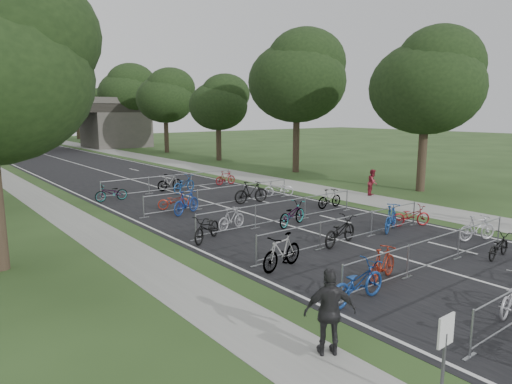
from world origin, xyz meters
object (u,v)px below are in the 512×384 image
park_sign (445,346)px  pedestrian_c (330,312)px  overpass_bridge (30,124)px  pedestrian_b (373,182)px

park_sign → pedestrian_c: size_ratio=0.95×
overpass_bridge → pedestrian_b: bearing=-79.2°
overpass_bridge → park_sign: overpass_bridge is taller
pedestrian_b → pedestrian_c: (-16.07, -11.36, 0.15)m
pedestrian_b → pedestrian_c: bearing=-165.1°
park_sign → pedestrian_c: bearing=91.5°
park_sign → pedestrian_c: pedestrian_c is taller
pedestrian_b → park_sign: bearing=-159.4°
pedestrian_c → pedestrian_b: bearing=-111.7°
park_sign → pedestrian_c: (-0.07, 2.55, -0.31)m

